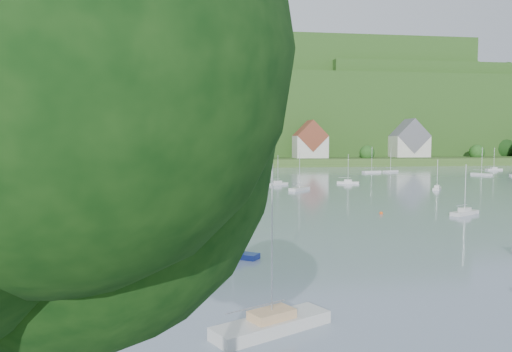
% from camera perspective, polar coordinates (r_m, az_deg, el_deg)
% --- Properties ---
extents(far_shore_strip, '(600.00, 60.00, 3.00)m').
position_cam_1_polar(far_shore_strip, '(212.62, -6.56, 1.76)').
color(far_shore_strip, '#33541F').
rests_on(far_shore_strip, ground).
extents(forested_ridge, '(620.00, 181.22, 69.89)m').
position_cam_1_polar(forested_ridge, '(281.26, -6.91, 6.71)').
color(forested_ridge, '#183C13').
rests_on(forested_ridge, ground).
extents(village_building_0, '(14.00, 10.40, 16.00)m').
position_cam_1_polar(village_building_0, '(205.34, -22.04, 3.64)').
color(village_building_0, beige).
rests_on(village_building_0, far_shore_strip).
extents(village_building_1, '(12.00, 9.36, 14.00)m').
position_cam_1_polar(village_building_1, '(202.81, -15.01, 3.58)').
color(village_building_1, beige).
rests_on(village_building_1, far_shore_strip).
extents(village_building_2, '(16.00, 11.44, 18.00)m').
position_cam_1_polar(village_building_2, '(200.64, -5.06, 4.14)').
color(village_building_2, beige).
rests_on(village_building_2, far_shore_strip).
extents(village_building_3, '(13.00, 10.40, 15.50)m').
position_cam_1_polar(village_building_3, '(204.75, 6.25, 3.89)').
color(village_building_3, beige).
rests_on(village_building_3, far_shore_strip).
extents(village_building_4, '(15.00, 10.40, 16.50)m').
position_cam_1_polar(village_building_4, '(223.87, 17.24, 3.80)').
color(village_building_4, beige).
rests_on(village_building_4, far_shore_strip).
extents(near_sailboat_0, '(6.76, 3.50, 8.78)m').
position_cam_1_polar(near_sailboat_0, '(46.12, -20.93, -8.66)').
color(near_sailboat_0, silver).
rests_on(near_sailboat_0, ground).
extents(near_sailboat_1, '(4.70, 3.90, 6.51)m').
position_cam_1_polar(near_sailboat_1, '(44.91, -2.66, -8.81)').
color(near_sailboat_1, navy).
rests_on(near_sailboat_1, ground).
extents(near_sailboat_2, '(7.14, 5.00, 9.49)m').
position_cam_1_polar(near_sailboat_2, '(28.30, 1.83, -16.55)').
color(near_sailboat_2, silver).
rests_on(near_sailboat_2, ground).
extents(near_sailboat_3, '(5.27, 3.90, 7.08)m').
position_cam_1_polar(near_sailboat_3, '(75.29, 22.89, -3.83)').
color(near_sailboat_3, silver).
rests_on(near_sailboat_3, ground).
extents(mooring_buoy_0, '(0.50, 0.50, 0.50)m').
position_cam_1_polar(mooring_buoy_0, '(37.94, -15.93, -12.03)').
color(mooring_buoy_0, '#ED5618').
rests_on(mooring_buoy_0, ground).
extents(mooring_buoy_2, '(0.50, 0.50, 0.50)m').
position_cam_1_polar(mooring_buoy_2, '(72.17, 14.22, -4.28)').
color(mooring_buoy_2, '#ED5618').
rests_on(mooring_buoy_2, ground).
extents(mooring_buoy_3, '(0.44, 0.44, 0.44)m').
position_cam_1_polar(mooring_buoy_3, '(61.61, -0.27, -5.60)').
color(mooring_buoy_3, '#ED5618').
rests_on(mooring_buoy_3, ground).
extents(mooring_buoy_5, '(0.45, 0.45, 0.45)m').
position_cam_1_polar(mooring_buoy_5, '(57.16, -16.09, -6.54)').
color(mooring_buoy_5, '#ED5618').
rests_on(mooring_buoy_5, ground).
extents(duck_pair, '(1.65, 1.47, 0.31)m').
position_cam_1_polar(duck_pair, '(33.89, -10.55, -13.74)').
color(duck_pair, black).
rests_on(duck_pair, ground).
extents(far_sailboat_cluster, '(192.35, 73.27, 8.71)m').
position_cam_1_polar(far_sailboat_cluster, '(129.15, -3.00, -0.29)').
color(far_sailboat_cluster, silver).
rests_on(far_sailboat_cluster, ground).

